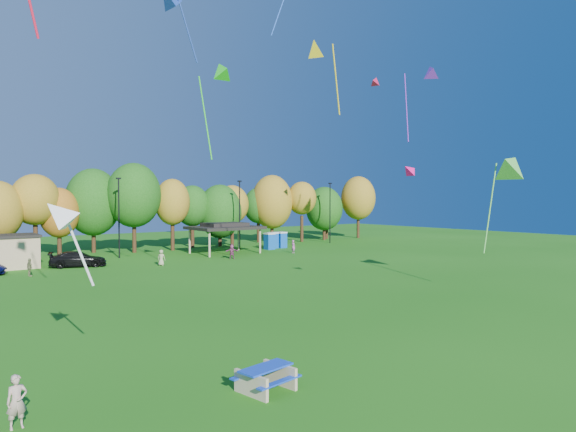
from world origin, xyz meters
TOP-DOWN VIEW (x-y plane):
  - ground at (0.00, 0.00)m, footprint 160.00×160.00m
  - tree_line at (-1.03, 45.51)m, footprint 93.57×10.55m
  - lamp_posts at (2.00, 40.00)m, footprint 64.50×0.25m
  - utility_building at (-10.00, 38.00)m, footprint 6.30×4.30m
  - pavilion at (14.00, 37.00)m, footprint 8.20×6.20m
  - porta_potties at (22.40, 38.18)m, footprint 3.75×2.13m
  - picnic_table at (-7.71, -2.91)m, footprint 2.22×1.94m
  - kite_flyer at (-15.22, -0.90)m, footprint 0.59×0.40m
  - car_d at (-3.83, 35.01)m, footprint 5.72×3.71m
  - far_person_0 at (3.07, 30.87)m, footprint 0.90×0.92m
  - far_person_2 at (11.69, 31.54)m, footprint 1.58×1.06m
  - far_person_4 at (-8.89, 31.09)m, footprint 0.55×0.98m
  - far_person_5 at (20.85, 32.15)m, footprint 0.43×0.61m
  - kite_3 at (6.09, 10.59)m, footprint 3.23×2.28m
  - kite_4 at (18.71, 2.86)m, footprint 5.06×3.00m
  - kite_6 at (-13.30, 2.07)m, footprint 2.26×1.70m
  - kite_8 at (23.48, 21.09)m, footprint 1.80×1.59m
  - kite_9 at (0.96, 15.16)m, footprint 1.70×4.41m
  - kite_11 at (25.83, 15.71)m, footprint 3.97×4.34m
  - kite_13 at (8.99, 4.58)m, footprint 1.21×0.96m

SIDE VIEW (x-z plane):
  - ground at x=0.00m, z-range 0.00..0.00m
  - picnic_table at x=-7.71m, z-range 0.07..0.93m
  - car_d at x=-3.83m, z-range 0.00..1.54m
  - far_person_4 at x=-8.89m, z-range 0.00..1.57m
  - kite_flyer at x=-15.22m, z-range 0.00..1.59m
  - far_person_5 at x=20.85m, z-range 0.00..1.60m
  - far_person_0 at x=3.07m, z-range 0.00..1.60m
  - far_person_2 at x=11.69m, z-range 0.00..1.64m
  - porta_potties at x=22.40m, z-range 0.01..2.19m
  - utility_building at x=-10.00m, z-range 0.01..3.26m
  - pavilion at x=14.00m, z-range 1.34..5.11m
  - lamp_posts at x=2.00m, z-range 0.36..9.45m
  - tree_line at x=-1.03m, z-range 0.34..11.49m
  - kite_6 at x=-13.30m, z-range 4.42..7.96m
  - kite_13 at x=8.99m, z-range 8.07..9.23m
  - kite_4 at x=18.71m, z-range 5.21..13.26m
  - kite_9 at x=0.96m, z-range 12.25..19.71m
  - kite_3 at x=6.09m, z-range 14.69..20.20m
  - kite_8 at x=23.48m, z-range 18.72..20.19m
  - kite_11 at x=25.83m, z-range 15.48..24.01m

